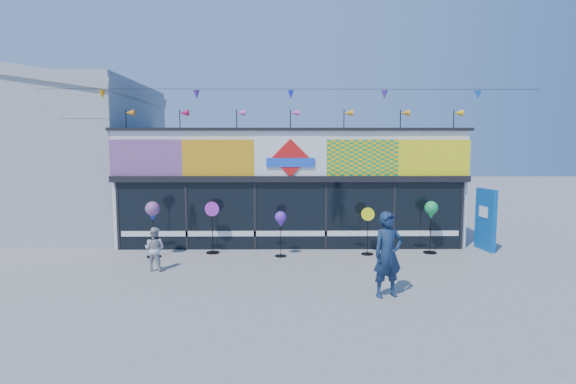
{
  "coord_description": "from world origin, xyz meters",
  "views": [
    {
      "loc": [
        -0.21,
        -11.55,
        3.49
      ],
      "look_at": [
        -0.09,
        2.0,
        2.1
      ],
      "focal_mm": 28.0,
      "sensor_mm": 36.0,
      "label": 1
    }
  ],
  "objects_px": {
    "adult_man": "(388,254)",
    "child": "(155,249)",
    "spinner_2": "(281,220)",
    "spinner_1": "(212,226)",
    "spinner_0": "(153,213)",
    "spinner_3": "(368,230)",
    "spinner_4": "(431,212)",
    "blue_sign": "(486,219)"
  },
  "relations": [
    {
      "from": "adult_man",
      "to": "child",
      "type": "relative_size",
      "value": 1.62
    },
    {
      "from": "spinner_2",
      "to": "adult_man",
      "type": "bearing_deg",
      "value": -56.74
    },
    {
      "from": "spinner_1",
      "to": "adult_man",
      "type": "xyz_separation_m",
      "value": [
        4.74,
        -4.3,
        0.1
      ]
    },
    {
      "from": "spinner_0",
      "to": "spinner_1",
      "type": "relative_size",
      "value": 1.04
    },
    {
      "from": "spinner_3",
      "to": "spinner_4",
      "type": "xyz_separation_m",
      "value": [
        2.09,
        0.18,
        0.56
      ]
    },
    {
      "from": "blue_sign",
      "to": "spinner_1",
      "type": "relative_size",
      "value": 1.22
    },
    {
      "from": "spinner_3",
      "to": "adult_man",
      "type": "bearing_deg",
      "value": -94.06
    },
    {
      "from": "spinner_4",
      "to": "adult_man",
      "type": "height_order",
      "value": "adult_man"
    },
    {
      "from": "spinner_3",
      "to": "child",
      "type": "xyz_separation_m",
      "value": [
        -6.34,
        -1.8,
        -0.19
      ]
    },
    {
      "from": "spinner_2",
      "to": "spinner_3",
      "type": "xyz_separation_m",
      "value": [
        2.8,
        0.23,
        -0.35
      ]
    },
    {
      "from": "spinner_2",
      "to": "spinner_3",
      "type": "bearing_deg",
      "value": 4.76
    },
    {
      "from": "spinner_1",
      "to": "spinner_4",
      "type": "relative_size",
      "value": 0.99
    },
    {
      "from": "spinner_1",
      "to": "adult_man",
      "type": "distance_m",
      "value": 6.4
    },
    {
      "from": "spinner_2",
      "to": "spinner_0",
      "type": "bearing_deg",
      "value": -179.31
    },
    {
      "from": "blue_sign",
      "to": "adult_man",
      "type": "bearing_deg",
      "value": -140.79
    },
    {
      "from": "child",
      "to": "spinner_1",
      "type": "bearing_deg",
      "value": -110.88
    },
    {
      "from": "spinner_0",
      "to": "spinner_4",
      "type": "height_order",
      "value": "spinner_0"
    },
    {
      "from": "blue_sign",
      "to": "spinner_3",
      "type": "height_order",
      "value": "blue_sign"
    },
    {
      "from": "spinner_0",
      "to": "child",
      "type": "distance_m",
      "value": 1.78
    },
    {
      "from": "spinner_0",
      "to": "adult_man",
      "type": "distance_m",
      "value": 7.55
    },
    {
      "from": "child",
      "to": "spinner_3",
      "type": "bearing_deg",
      "value": -152.37
    },
    {
      "from": "spinner_1",
      "to": "spinner_2",
      "type": "bearing_deg",
      "value": -11.87
    },
    {
      "from": "spinner_2",
      "to": "child",
      "type": "relative_size",
      "value": 1.18
    },
    {
      "from": "spinner_0",
      "to": "adult_man",
      "type": "bearing_deg",
      "value": -30.11
    },
    {
      "from": "blue_sign",
      "to": "child",
      "type": "height_order",
      "value": "blue_sign"
    },
    {
      "from": "child",
      "to": "adult_man",
      "type": "bearing_deg",
      "value": 171.27
    },
    {
      "from": "spinner_0",
      "to": "spinner_3",
      "type": "height_order",
      "value": "spinner_0"
    },
    {
      "from": "spinner_0",
      "to": "adult_man",
      "type": "height_order",
      "value": "adult_man"
    },
    {
      "from": "blue_sign",
      "to": "spinner_3",
      "type": "relative_size",
      "value": 1.35
    },
    {
      "from": "spinner_1",
      "to": "adult_man",
      "type": "bearing_deg",
      "value": -42.18
    },
    {
      "from": "spinner_2",
      "to": "blue_sign",
      "type": "bearing_deg",
      "value": 7.07
    },
    {
      "from": "spinner_1",
      "to": "spinner_2",
      "type": "xyz_separation_m",
      "value": [
        2.23,
        -0.47,
        0.26
      ]
    },
    {
      "from": "spinner_3",
      "to": "adult_man",
      "type": "distance_m",
      "value": 4.08
    },
    {
      "from": "spinner_1",
      "to": "spinner_4",
      "type": "xyz_separation_m",
      "value": [
        7.12,
        -0.06,
        0.48
      ]
    },
    {
      "from": "spinner_2",
      "to": "adult_man",
      "type": "relative_size",
      "value": 0.73
    },
    {
      "from": "spinner_4",
      "to": "spinner_2",
      "type": "bearing_deg",
      "value": -175.2
    },
    {
      "from": "spinner_3",
      "to": "spinner_1",
      "type": "bearing_deg",
      "value": 177.32
    },
    {
      "from": "spinner_3",
      "to": "spinner_0",
      "type": "bearing_deg",
      "value": -177.63
    },
    {
      "from": "adult_man",
      "to": "spinner_2",
      "type": "bearing_deg",
      "value": 106.27
    },
    {
      "from": "spinner_1",
      "to": "spinner_4",
      "type": "bearing_deg",
      "value": -0.47
    },
    {
      "from": "spinner_4",
      "to": "spinner_3",
      "type": "bearing_deg",
      "value": -175.15
    },
    {
      "from": "blue_sign",
      "to": "spinner_2",
      "type": "relative_size",
      "value": 1.43
    }
  ]
}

